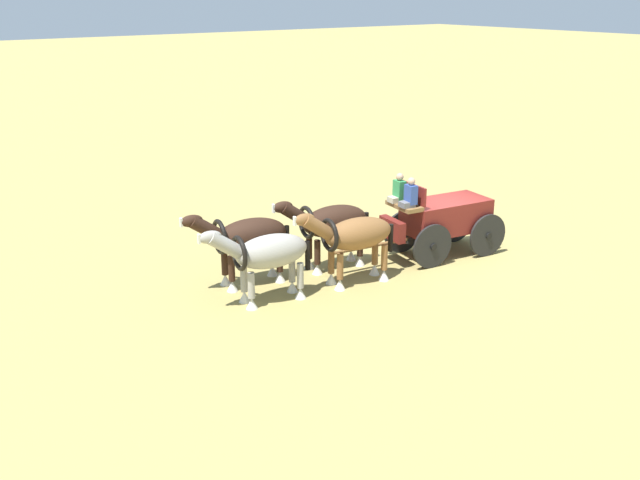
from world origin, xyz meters
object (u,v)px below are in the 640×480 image
(draft_horse_rear_near, at_px, (354,236))
(draft_horse_lead_off, at_px, (247,238))
(show_wagon, at_px, (441,218))
(draft_horse_rear_off, at_px, (331,224))
(draft_horse_lead_near, at_px, (266,254))

(draft_horse_rear_near, height_order, draft_horse_lead_off, draft_horse_rear_near)
(show_wagon, relative_size, draft_horse_lead_off, 1.84)
(draft_horse_rear_off, relative_size, draft_horse_lead_near, 1.01)
(draft_horse_lead_near, bearing_deg, draft_horse_lead_off, -98.19)
(show_wagon, distance_m, draft_horse_lead_off, 6.09)
(draft_horse_rear_off, bearing_deg, draft_horse_rear_near, 81.91)
(draft_horse_rear_near, xyz_separation_m, draft_horse_lead_off, (2.39, -1.64, -0.01))
(show_wagon, xyz_separation_m, draft_horse_lead_near, (6.10, -0.18, 0.11))
(draft_horse_rear_off, xyz_separation_m, draft_horse_lead_near, (2.76, 0.93, -0.05))
(draft_horse_rear_near, bearing_deg, draft_horse_lead_near, -7.79)
(show_wagon, height_order, draft_horse_rear_near, show_wagon)
(draft_horse_rear_off, distance_m, draft_horse_lead_off, 2.60)
(draft_horse_lead_near, bearing_deg, show_wagon, 178.32)
(show_wagon, distance_m, draft_horse_rear_near, 3.53)
(show_wagon, height_order, draft_horse_lead_near, show_wagon)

